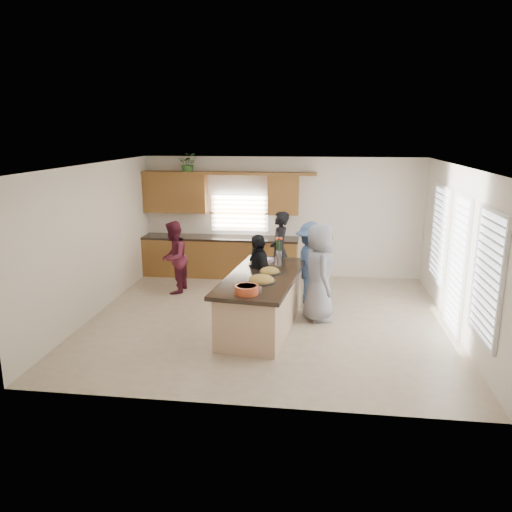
# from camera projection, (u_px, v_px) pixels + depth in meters

# --- Properties ---
(floor) EXTENTS (6.50, 6.50, 0.00)m
(floor) POSITION_uv_depth(u_px,v_px,m) (268.00, 319.00, 9.19)
(floor) COLOR beige
(floor) RESTS_ON ground
(room_shell) EXTENTS (6.52, 6.02, 2.81)m
(room_shell) POSITION_uv_depth(u_px,v_px,m) (268.00, 217.00, 8.73)
(room_shell) COLOR silver
(room_shell) RESTS_ON ground
(back_cabinetry) EXTENTS (4.08, 0.66, 2.46)m
(back_cabinetry) POSITION_uv_depth(u_px,v_px,m) (218.00, 238.00, 11.78)
(back_cabinetry) COLOR brown
(back_cabinetry) RESTS_ON ground
(right_wall_glazing) EXTENTS (0.06, 4.00, 2.25)m
(right_wall_glazing) POSITION_uv_depth(u_px,v_px,m) (459.00, 256.00, 8.33)
(right_wall_glazing) COLOR white
(right_wall_glazing) RESTS_ON ground
(island) EXTENTS (1.46, 2.82, 0.95)m
(island) POSITION_uv_depth(u_px,v_px,m) (262.00, 302.00, 8.74)
(island) COLOR tan
(island) RESTS_ON ground
(platter_front) EXTENTS (0.47, 0.47, 0.19)m
(platter_front) POSITION_uv_depth(u_px,v_px,m) (261.00, 280.00, 8.22)
(platter_front) COLOR black
(platter_front) RESTS_ON island
(platter_mid) EXTENTS (0.39, 0.39, 0.16)m
(platter_mid) POSITION_uv_depth(u_px,v_px,m) (270.00, 272.00, 8.73)
(platter_mid) COLOR black
(platter_mid) RESTS_ON island
(platter_back) EXTENTS (0.41, 0.41, 0.17)m
(platter_back) POSITION_uv_depth(u_px,v_px,m) (260.00, 264.00, 9.25)
(platter_back) COLOR black
(platter_back) RESTS_ON island
(salad_bowl) EXTENTS (0.37, 0.37, 0.13)m
(salad_bowl) POSITION_uv_depth(u_px,v_px,m) (247.00, 289.00, 7.61)
(salad_bowl) COLOR #C74724
(salad_bowl) RESTS_ON island
(clear_cup) EXTENTS (0.09, 0.09, 0.11)m
(clear_cup) POSITION_uv_depth(u_px,v_px,m) (259.00, 290.00, 7.64)
(clear_cup) COLOR white
(clear_cup) RESTS_ON island
(plate_stack) EXTENTS (0.23, 0.23, 0.05)m
(plate_stack) POSITION_uv_depth(u_px,v_px,m) (268.00, 260.00, 9.54)
(plate_stack) COLOR #BF9CE4
(plate_stack) RESTS_ON island
(flower_vase) EXTENTS (0.14, 0.14, 0.42)m
(flower_vase) POSITION_uv_depth(u_px,v_px,m) (279.00, 247.00, 9.73)
(flower_vase) COLOR silver
(flower_vase) RESTS_ON island
(potted_plant) EXTENTS (0.47, 0.42, 0.48)m
(potted_plant) POSITION_uv_depth(u_px,v_px,m) (188.00, 163.00, 11.53)
(potted_plant) COLOR #386E2C
(potted_plant) RESTS_ON back_cabinetry
(woman_left_back) EXTENTS (0.45, 0.65, 1.71)m
(woman_left_back) POSITION_uv_depth(u_px,v_px,m) (279.00, 250.00, 10.81)
(woman_left_back) COLOR black
(woman_left_back) RESTS_ON ground
(woman_left_mid) EXTENTS (0.60, 0.76, 1.54)m
(woman_left_mid) POSITION_uv_depth(u_px,v_px,m) (174.00, 257.00, 10.55)
(woman_left_mid) COLOR maroon
(woman_left_mid) RESTS_ON ground
(woman_left_front) EXTENTS (0.78, 0.99, 1.56)m
(woman_left_front) POSITION_uv_depth(u_px,v_px,m) (258.00, 276.00, 9.17)
(woman_left_front) COLOR black
(woman_left_front) RESTS_ON ground
(woman_right_back) EXTENTS (0.79, 1.17, 1.67)m
(woman_right_back) POSITION_uv_depth(u_px,v_px,m) (311.00, 264.00, 9.75)
(woman_right_back) COLOR #38527C
(woman_right_back) RESTS_ON ground
(woman_right_front) EXTENTS (0.73, 0.97, 1.78)m
(woman_right_front) POSITION_uv_depth(u_px,v_px,m) (319.00, 272.00, 8.99)
(woman_right_front) COLOR gray
(woman_right_front) RESTS_ON ground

